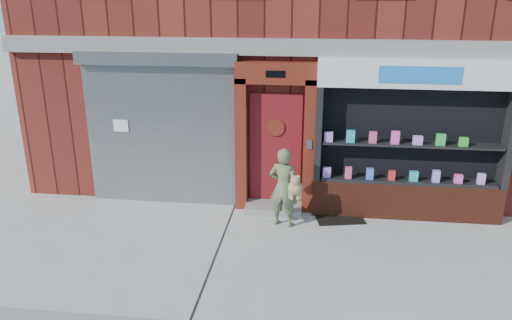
# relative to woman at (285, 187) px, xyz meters

# --- Properties ---
(ground) EXTENTS (80.00, 80.00, 0.00)m
(ground) POSITION_rel_woman_xyz_m (0.51, -1.14, -0.75)
(ground) COLOR #9E9E99
(ground) RESTS_ON ground
(shutter_bay) EXTENTS (3.10, 0.30, 3.04)m
(shutter_bay) POSITION_rel_woman_xyz_m (-2.49, 0.79, 0.97)
(shutter_bay) COLOR gray
(shutter_bay) RESTS_ON ground
(red_door_bay) EXTENTS (1.52, 0.58, 2.90)m
(red_door_bay) POSITION_rel_woman_xyz_m (-0.24, 0.72, 0.71)
(red_door_bay) COLOR #54170E
(red_door_bay) RESTS_ON ground
(pharmacy_bay) EXTENTS (3.50, 0.41, 3.00)m
(pharmacy_bay) POSITION_rel_woman_xyz_m (2.26, 0.67, 0.62)
(pharmacy_bay) COLOR #5D2516
(pharmacy_bay) RESTS_ON ground
(woman) EXTENTS (0.66, 0.48, 1.49)m
(woman) POSITION_rel_woman_xyz_m (0.00, 0.00, 0.00)
(woman) COLOR #5C6A46
(woman) RESTS_ON ground
(doormat) EXTENTS (0.99, 0.79, 0.02)m
(doormat) POSITION_rel_woman_xyz_m (1.03, 0.41, -0.74)
(doormat) COLOR black
(doormat) RESTS_ON ground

